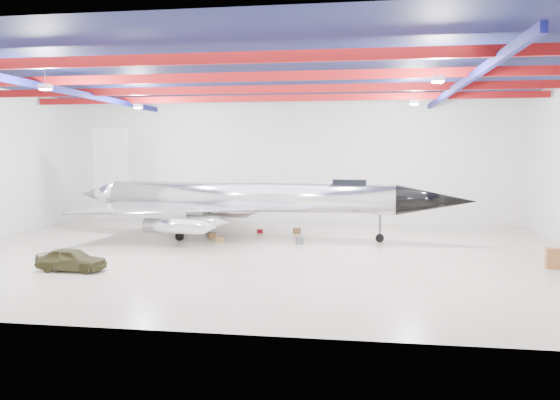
# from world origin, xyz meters

# --- Properties ---
(floor) EXTENTS (40.00, 40.00, 0.00)m
(floor) POSITION_xyz_m (0.00, 0.00, 0.00)
(floor) COLOR #B9AA93
(floor) RESTS_ON ground
(wall_back) EXTENTS (40.00, 0.00, 40.00)m
(wall_back) POSITION_xyz_m (0.00, 15.00, 5.50)
(wall_back) COLOR silver
(wall_back) RESTS_ON floor
(ceiling) EXTENTS (40.00, 40.00, 0.00)m
(ceiling) POSITION_xyz_m (0.00, 0.00, 11.00)
(ceiling) COLOR #0A0F38
(ceiling) RESTS_ON wall_back
(ceiling_structure) EXTENTS (39.50, 29.50, 1.08)m
(ceiling_structure) POSITION_xyz_m (0.00, 0.00, 10.32)
(ceiling_structure) COLOR maroon
(ceiling_structure) RESTS_ON ceiling
(jet_aircraft) EXTENTS (29.93, 18.54, 8.16)m
(jet_aircraft) POSITION_xyz_m (-1.82, 6.26, 2.68)
(jet_aircraft) COLOR silver
(jet_aircraft) RESTS_ON floor
(jeep) EXTENTS (3.69, 1.56, 1.24)m
(jeep) POSITION_xyz_m (-8.62, -6.42, 0.62)
(jeep) COLOR #3E3B1F
(jeep) RESTS_ON floor
(desk) EXTENTS (1.25, 0.70, 1.11)m
(desk) POSITION_xyz_m (17.01, -2.00, 0.55)
(desk) COLOR brown
(desk) RESTS_ON floor
(crate_ply) EXTENTS (0.63, 0.57, 0.36)m
(crate_ply) POSITION_xyz_m (-4.30, 5.69, 0.18)
(crate_ply) COLOR olive
(crate_ply) RESTS_ON floor
(toolbox_red) EXTENTS (0.45, 0.37, 0.29)m
(toolbox_red) POSITION_xyz_m (-1.29, 8.48, 0.15)
(toolbox_red) COLOR #A61022
(toolbox_red) RESTS_ON floor
(engine_drum) EXTENTS (0.63, 0.63, 0.49)m
(engine_drum) POSITION_xyz_m (2.35, 3.81, 0.25)
(engine_drum) COLOR #59595B
(engine_drum) RESTS_ON floor
(parts_bin) EXTENTS (0.70, 0.60, 0.44)m
(parts_bin) POSITION_xyz_m (1.60, 8.58, 0.22)
(parts_bin) COLOR olive
(parts_bin) RESTS_ON floor
(crate_small) EXTENTS (0.47, 0.42, 0.27)m
(crate_small) POSITION_xyz_m (-5.67, 7.72, 0.14)
(crate_small) COLOR #59595B
(crate_small) RESTS_ON floor
(oil_barrel) EXTENTS (0.70, 0.61, 0.43)m
(oil_barrel) POSITION_xyz_m (-3.17, 3.63, 0.21)
(oil_barrel) COLOR olive
(oil_barrel) RESTS_ON floor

